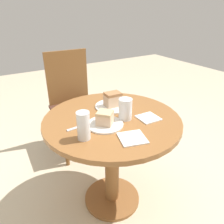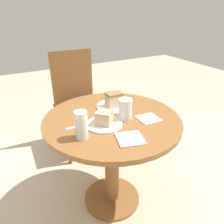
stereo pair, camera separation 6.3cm
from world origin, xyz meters
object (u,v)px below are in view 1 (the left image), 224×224
at_px(plate_near, 105,124).
at_px(cake_slice_far, 113,99).
at_px(chair, 74,102).
at_px(glass_water, 125,110).
at_px(glass_lemonade, 84,127).
at_px(cake_slice_near, 105,118).
at_px(plate_far, 113,106).

bearing_deg(plate_near, cake_slice_far, 48.23).
distance_m(chair, plate_near, 0.92).
bearing_deg(glass_water, chair, 89.86).
distance_m(chair, glass_lemonade, 1.03).
relative_size(cake_slice_near, cake_slice_far, 1.10).
height_order(cake_slice_near, cake_slice_far, cake_slice_far).
distance_m(chair, cake_slice_far, 0.73).
height_order(cake_slice_near, glass_lemonade, glass_lemonade).
height_order(plate_far, cake_slice_far, cake_slice_far).
relative_size(cake_slice_near, glass_lemonade, 0.80).
relative_size(plate_far, cake_slice_far, 2.16).
height_order(glass_lemonade, glass_water, glass_lemonade).
bearing_deg(chair, plate_far, -85.44).
bearing_deg(cake_slice_far, chair, 92.21).
height_order(chair, plate_near, chair).
xyz_separation_m(cake_slice_near, glass_lemonade, (-0.17, -0.07, 0.02)).
xyz_separation_m(plate_near, cake_slice_far, (0.18, 0.20, 0.05)).
bearing_deg(glass_water, plate_far, 81.53).
xyz_separation_m(plate_far, glass_lemonade, (-0.34, -0.26, 0.06)).
relative_size(plate_near, plate_far, 0.88).
bearing_deg(cake_slice_near, glass_water, 1.73).
distance_m(plate_far, glass_lemonade, 0.43).
distance_m(cake_slice_near, glass_water, 0.15).
bearing_deg(glass_lemonade, plate_near, 21.52).
relative_size(chair, glass_lemonade, 6.26).
xyz_separation_m(plate_far, cake_slice_far, (0.00, 0.00, 0.05)).
height_order(chair, cake_slice_near, chair).
bearing_deg(plate_far, chair, 92.21).
bearing_deg(chair, cake_slice_far, -85.44).
height_order(plate_near, cake_slice_far, cake_slice_far).
height_order(chair, glass_lemonade, chair).
height_order(plate_far, glass_lemonade, glass_lemonade).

